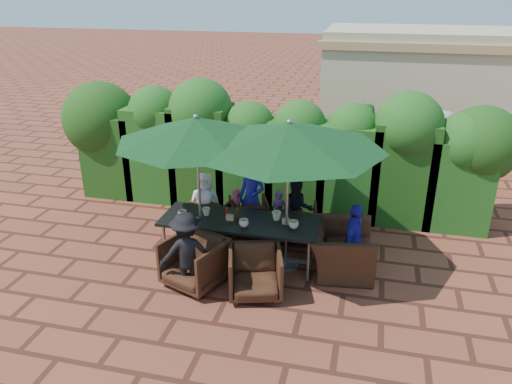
% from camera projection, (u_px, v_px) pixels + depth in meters
% --- Properties ---
extents(ground, '(80.00, 80.00, 0.00)m').
position_uv_depth(ground, '(245.00, 262.00, 8.29)').
color(ground, brown).
rests_on(ground, ground).
extents(dining_table, '(2.57, 0.90, 0.75)m').
position_uv_depth(dining_table, '(240.00, 224.00, 8.09)').
color(dining_table, black).
rests_on(dining_table, ground).
extents(umbrella_left, '(2.54, 2.54, 2.46)m').
position_uv_depth(umbrella_left, '(196.00, 130.00, 7.62)').
color(umbrella_left, gray).
rests_on(umbrella_left, ground).
extents(umbrella_right, '(2.94, 2.94, 2.46)m').
position_uv_depth(umbrella_right, '(289.00, 136.00, 7.34)').
color(umbrella_right, gray).
rests_on(umbrella_right, ground).
extents(chair_far_left, '(0.81, 0.78, 0.72)m').
position_uv_depth(chair_far_left, '(215.00, 211.00, 9.30)').
color(chair_far_left, black).
rests_on(chair_far_left, ground).
extents(chair_far_mid, '(0.87, 0.85, 0.70)m').
position_uv_depth(chair_far_mid, '(249.00, 214.00, 9.20)').
color(chair_far_mid, black).
rests_on(chair_far_mid, ground).
extents(chair_far_right, '(0.77, 0.73, 0.70)m').
position_uv_depth(chair_far_right, '(297.00, 220.00, 8.95)').
color(chair_far_right, black).
rests_on(chair_far_right, ground).
extents(chair_near_left, '(1.03, 1.00, 0.84)m').
position_uv_depth(chair_near_left, '(194.00, 260.00, 7.55)').
color(chair_near_left, black).
rests_on(chair_near_left, ground).
extents(chair_near_right, '(0.94, 0.90, 0.79)m').
position_uv_depth(chair_near_right, '(255.00, 271.00, 7.31)').
color(chair_near_right, black).
rests_on(chair_near_right, ground).
extents(chair_end_right, '(0.87, 1.22, 0.99)m').
position_uv_depth(chair_end_right, '(341.00, 242.00, 7.89)').
color(chair_end_right, black).
rests_on(chair_end_right, ground).
extents(adult_far_left, '(0.63, 0.45, 1.17)m').
position_uv_depth(adult_far_left, '(205.00, 203.00, 9.09)').
color(adult_far_left, white).
rests_on(adult_far_left, ground).
extents(adult_far_mid, '(0.61, 0.55, 1.41)m').
position_uv_depth(adult_far_mid, '(252.00, 198.00, 9.01)').
color(adult_far_mid, '#211DA0').
rests_on(adult_far_mid, ground).
extents(adult_far_right, '(0.64, 0.50, 1.18)m').
position_uv_depth(adult_far_right, '(297.00, 211.00, 8.74)').
color(adult_far_right, black).
rests_on(adult_far_right, ground).
extents(adult_near_left, '(0.90, 0.67, 1.27)m').
position_uv_depth(adult_near_left, '(187.00, 253.00, 7.31)').
color(adult_near_left, black).
rests_on(adult_near_left, ground).
extents(adult_end_right, '(0.49, 0.76, 1.19)m').
position_uv_depth(adult_end_right, '(354.00, 240.00, 7.75)').
color(adult_end_right, '#211DA0').
rests_on(adult_end_right, ground).
extents(child_left, '(0.34, 0.29, 0.84)m').
position_uv_depth(child_left, '(237.00, 210.00, 9.20)').
color(child_left, '#D84C66').
rests_on(child_left, ground).
extents(child_right, '(0.34, 0.29, 0.88)m').
position_uv_depth(child_right, '(279.00, 214.00, 9.01)').
color(child_right, '#7F4393').
rests_on(child_right, ground).
extents(pedestrian_a, '(1.75, 1.56, 1.86)m').
position_uv_depth(pedestrian_a, '(362.00, 144.00, 11.26)').
color(pedestrian_a, '#268E2B').
rests_on(pedestrian_a, ground).
extents(pedestrian_b, '(0.94, 0.69, 1.77)m').
position_uv_depth(pedestrian_b, '(409.00, 146.00, 11.22)').
color(pedestrian_b, '#D84C66').
rests_on(pedestrian_b, ground).
extents(pedestrian_c, '(1.16, 0.69, 1.70)m').
position_uv_depth(pedestrian_c, '(440.00, 148.00, 11.21)').
color(pedestrian_c, gray).
rests_on(pedestrian_c, ground).
extents(cup_a, '(0.15, 0.15, 0.12)m').
position_uv_depth(cup_a, '(183.00, 214.00, 8.14)').
color(cup_a, beige).
rests_on(cup_a, dining_table).
extents(cup_b, '(0.13, 0.13, 0.13)m').
position_uv_depth(cup_b, '(206.00, 212.00, 8.21)').
color(cup_b, beige).
rests_on(cup_b, dining_table).
extents(cup_c, '(0.16, 0.16, 0.12)m').
position_uv_depth(cup_c, '(244.00, 223.00, 7.82)').
color(cup_c, beige).
rests_on(cup_c, dining_table).
extents(cup_d, '(0.15, 0.15, 0.15)m').
position_uv_depth(cup_d, '(277.00, 216.00, 8.04)').
color(cup_d, beige).
rests_on(cup_d, dining_table).
extents(cup_e, '(0.16, 0.16, 0.12)m').
position_uv_depth(cup_e, '(294.00, 225.00, 7.77)').
color(cup_e, beige).
rests_on(cup_e, dining_table).
extents(ketchup_bottle, '(0.04, 0.04, 0.17)m').
position_uv_depth(ketchup_bottle, '(227.00, 213.00, 8.11)').
color(ketchup_bottle, '#B20C0A').
rests_on(ketchup_bottle, dining_table).
extents(sauce_bottle, '(0.04, 0.04, 0.17)m').
position_uv_depth(sauce_bottle, '(237.00, 213.00, 8.09)').
color(sauce_bottle, '#4C230C').
rests_on(sauce_bottle, dining_table).
extents(serving_tray, '(0.35, 0.25, 0.02)m').
position_uv_depth(serving_tray, '(186.00, 220.00, 8.05)').
color(serving_tray, '#A3744F').
rests_on(serving_tray, dining_table).
extents(number_block_left, '(0.12, 0.06, 0.10)m').
position_uv_depth(number_block_left, '(230.00, 217.00, 8.04)').
color(number_block_left, tan).
rests_on(number_block_left, dining_table).
extents(number_block_right, '(0.12, 0.06, 0.10)m').
position_uv_depth(number_block_right, '(286.00, 221.00, 7.91)').
color(number_block_right, tan).
rests_on(number_block_right, dining_table).
extents(hedge_wall, '(9.10, 1.60, 2.58)m').
position_uv_depth(hedge_wall, '(270.00, 144.00, 9.87)').
color(hedge_wall, '#15370F').
rests_on(hedge_wall, ground).
extents(building, '(6.20, 3.08, 3.20)m').
position_uv_depth(building, '(439.00, 92.00, 13.18)').
color(building, '#BBAC8B').
rests_on(building, ground).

